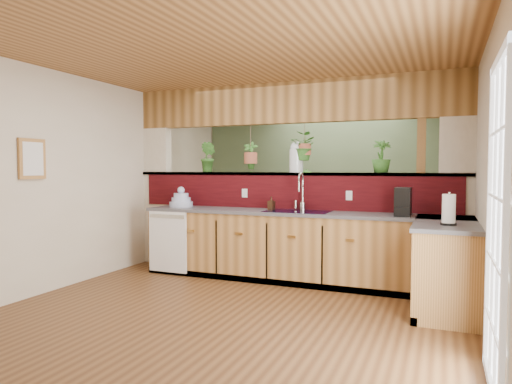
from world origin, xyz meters
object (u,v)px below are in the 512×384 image
at_px(shelving_console, 278,220).
at_px(paper_towel, 449,210).
at_px(dish_stack, 181,201).
at_px(soap_dispenser, 271,203).
at_px(coffee_maker, 403,203).
at_px(glass_jar, 296,157).
at_px(faucet, 301,190).

bearing_deg(shelving_console, paper_towel, -47.92).
relative_size(dish_stack, soap_dispenser, 1.89).
bearing_deg(dish_stack, soap_dispenser, 3.06).
xyz_separation_m(soap_dispenser, coffee_maker, (1.67, -0.16, 0.06)).
relative_size(soap_dispenser, coffee_maker, 0.53).
bearing_deg(dish_stack, shelving_console, 73.70).
bearing_deg(glass_jar, dish_stack, -167.49).
xyz_separation_m(soap_dispenser, shelving_console, (-0.68, 2.18, -0.49)).
distance_m(soap_dispenser, paper_towel, 2.31).
distance_m(faucet, glass_jar, 0.50).
bearing_deg(glass_jar, coffee_maker, -17.45).
relative_size(soap_dispenser, glass_jar, 0.42).
xyz_separation_m(coffee_maker, paper_towel, (0.48, -0.71, -0.00)).
bearing_deg(paper_towel, faucet, 152.03).
relative_size(coffee_maker, shelving_console, 0.23).
relative_size(coffee_maker, paper_towel, 1.02).
height_order(dish_stack, glass_jar, glass_jar).
height_order(soap_dispenser, shelving_console, soap_dispenser).
height_order(soap_dispenser, coffee_maker, coffee_maker).
distance_m(faucet, shelving_console, 2.47).
distance_m(dish_stack, shelving_console, 2.40).
bearing_deg(faucet, soap_dispenser, -171.53).
distance_m(paper_towel, glass_jar, 2.28).
bearing_deg(shelving_console, dish_stack, -106.96).
distance_m(soap_dispenser, shelving_console, 2.33).
xyz_separation_m(paper_towel, shelving_console, (-2.82, 3.05, -0.55)).
bearing_deg(paper_towel, dish_stack, 167.04).
bearing_deg(coffee_maker, glass_jar, 163.28).
bearing_deg(soap_dispenser, faucet, 8.47).
height_order(dish_stack, coffee_maker, coffee_maker).
distance_m(soap_dispenser, coffee_maker, 1.68).
height_order(faucet, paper_towel, faucet).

